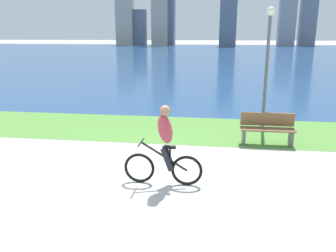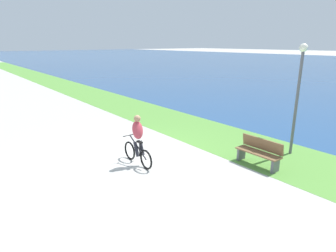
% 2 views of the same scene
% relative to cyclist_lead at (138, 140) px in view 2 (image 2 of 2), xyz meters
% --- Properties ---
extents(ground_plane, '(300.00, 300.00, 0.00)m').
position_rel_cyclist_lead_xyz_m(ground_plane, '(-0.83, 0.62, -0.84)').
color(ground_plane, '#B2AFA8').
extents(grass_strip_bayside, '(120.00, 3.33, 0.01)m').
position_rel_cyclist_lead_xyz_m(grass_strip_bayside, '(-0.83, 4.29, -0.83)').
color(grass_strip_bayside, '#59933D').
rests_on(grass_strip_bayside, ground).
extents(cyclist_lead, '(1.65, 0.52, 1.69)m').
position_rel_cyclist_lead_xyz_m(cyclist_lead, '(0.00, 0.00, 0.00)').
color(cyclist_lead, black).
rests_on(cyclist_lead, ground).
extents(bench_near_path, '(1.50, 0.47, 0.90)m').
position_rel_cyclist_lead_xyz_m(bench_near_path, '(2.48, 3.08, -0.39)').
color(bench_near_path, brown).
rests_on(bench_near_path, ground).
extents(lamppost_tall, '(0.28, 0.28, 3.87)m').
position_rel_cyclist_lead_xyz_m(lamppost_tall, '(2.58, 4.90, 1.70)').
color(lamppost_tall, '#595960').
rests_on(lamppost_tall, ground).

